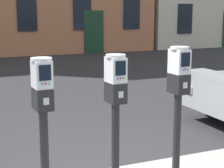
{
  "coord_description": "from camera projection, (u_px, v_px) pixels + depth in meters",
  "views": [
    {
      "loc": [
        -1.57,
        -3.99,
        2.1
      ],
      "look_at": [
        0.04,
        -0.16,
        1.3
      ],
      "focal_mm": 61.1,
      "sensor_mm": 36.0,
      "label": 1
    }
  ],
  "objects": [
    {
      "name": "parking_meter_near_kerb",
      "position": [
        43.0,
        103.0,
        3.86
      ],
      "size": [
        0.23,
        0.26,
        1.5
      ],
      "rotation": [
        0.0,
        0.0,
        -1.51
      ],
      "color": "black",
      "rests_on": "sidewalk_slab"
    },
    {
      "name": "parking_meter_twin_adjacent",
      "position": [
        116.0,
        97.0,
        4.16
      ],
      "size": [
        0.23,
        0.26,
        1.5
      ],
      "rotation": [
        0.0,
        0.0,
        -1.51
      ],
      "color": "black",
      "rests_on": "sidewalk_slab"
    },
    {
      "name": "parking_meter_end_of_row",
      "position": [
        178.0,
        88.0,
        4.46
      ],
      "size": [
        0.23,
        0.26,
        1.55
      ],
      "rotation": [
        0.0,
        0.0,
        -1.51
      ],
      "color": "black",
      "rests_on": "sidewalk_slab"
    }
  ]
}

